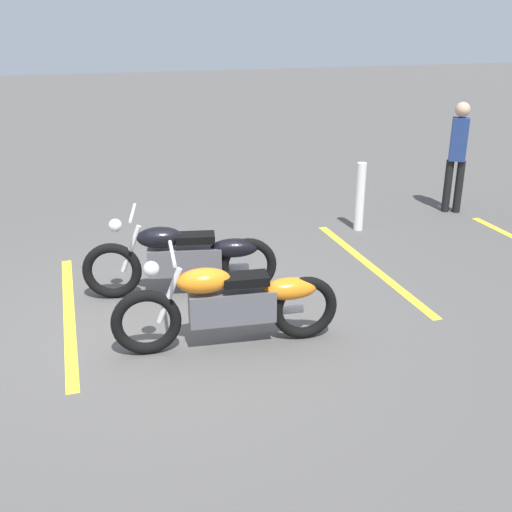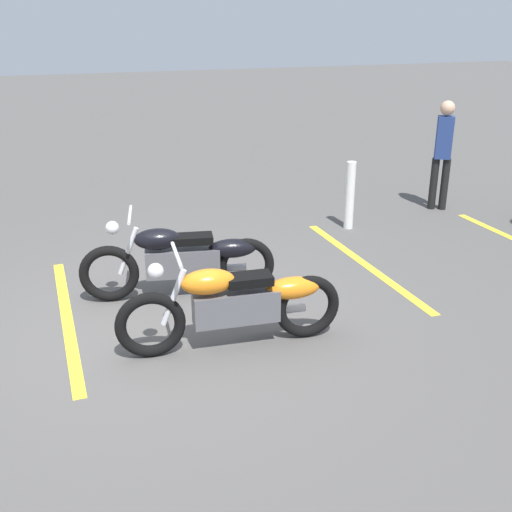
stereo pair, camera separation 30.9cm
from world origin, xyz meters
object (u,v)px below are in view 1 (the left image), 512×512
Objects in this scene: motorcycle_bright_foreground at (233,302)px; bystander_near_row at (457,152)px; motorcycle_dark_foreground at (185,258)px; bollard_post at (360,197)px.

motorcycle_bright_foreground is 1.25× the size of bystander_near_row.
bystander_near_row reaches higher than motorcycle_bright_foreground.
motorcycle_bright_foreground is 1.01× the size of motorcycle_dark_foreground.
motorcycle_dark_foreground is 5.19m from bystander_near_row.
bollard_post is (2.71, 2.81, 0.05)m from motorcycle_bright_foreground.
motorcycle_dark_foreground is 2.14× the size of bollard_post.
bystander_near_row is at bearing 11.54° from bollard_post.
motorcycle_dark_foreground is at bearing -37.49° from bystander_near_row.
bystander_near_row is at bearing -139.69° from motorcycle_bright_foreground.
bystander_near_row is 1.97m from bollard_post.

